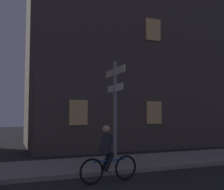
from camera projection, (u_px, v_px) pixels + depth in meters
sidewalk_kerb at (66, 167)px, 9.50m from camera, size 40.00×2.87×0.14m
signpost at (115, 104)px, 9.19m from camera, size 0.12×1.68×3.59m
cyclist at (108, 156)px, 7.74m from camera, size 1.81×0.37×1.61m
building_right_block at (129, 17)px, 17.78m from camera, size 12.43×6.25×16.55m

